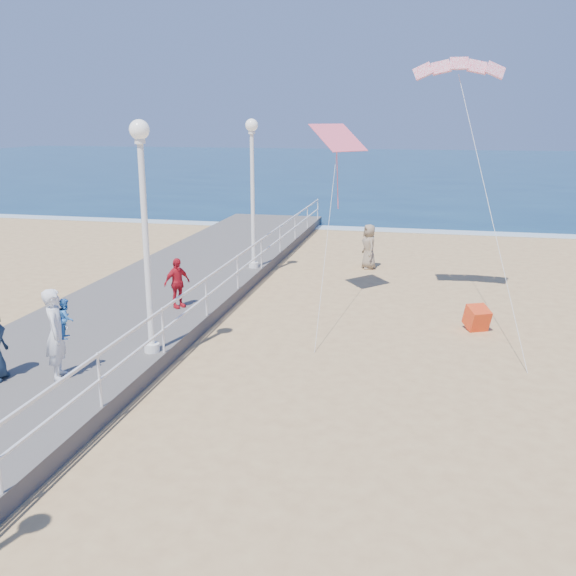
% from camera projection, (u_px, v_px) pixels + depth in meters
% --- Properties ---
extents(ground, '(160.00, 160.00, 0.00)m').
position_uv_depth(ground, '(379.00, 387.00, 14.14)').
color(ground, tan).
rests_on(ground, ground).
extents(ocean, '(160.00, 90.00, 0.05)m').
position_uv_depth(ocean, '(424.00, 168.00, 75.46)').
color(ocean, '#0D2E4E').
rests_on(ocean, ground).
extents(surf_line, '(160.00, 1.20, 0.04)m').
position_uv_depth(surf_line, '(411.00, 231.00, 33.47)').
color(surf_line, white).
rests_on(surf_line, ground).
extents(boardwalk, '(5.00, 44.00, 0.40)m').
position_uv_depth(boardwalk, '(71.00, 352.00, 15.65)').
color(boardwalk, '#64605B').
rests_on(boardwalk, ground).
extents(railing, '(0.05, 42.00, 0.55)m').
position_uv_depth(railing, '(162.00, 318.00, 14.87)').
color(railing, white).
rests_on(railing, boardwalk).
extents(lamp_post_mid, '(0.44, 0.44, 5.32)m').
position_uv_depth(lamp_post_mid, '(144.00, 214.00, 14.31)').
color(lamp_post_mid, white).
rests_on(lamp_post_mid, boardwalk).
extents(lamp_post_far, '(0.44, 0.44, 5.32)m').
position_uv_depth(lamp_post_far, '(252.00, 178.00, 22.80)').
color(lamp_post_far, white).
rests_on(lamp_post_far, boardwalk).
extents(woman_holding_toddler, '(0.69, 0.83, 1.95)m').
position_uv_depth(woman_holding_toddler, '(57.00, 334.00, 13.41)').
color(woman_holding_toddler, white).
rests_on(woman_holding_toddler, boardwalk).
extents(toddler_held, '(0.45, 0.50, 0.86)m').
position_uv_depth(toddler_held, '(66.00, 318.00, 13.45)').
color(toddler_held, '#3984D6').
rests_on(toddler_held, boardwalk).
extents(spectator_3, '(0.77, 0.91, 1.46)m').
position_uv_depth(spectator_3, '(177.00, 283.00, 18.49)').
color(spectator_3, red).
rests_on(spectator_3, boardwalk).
extents(beach_walker_c, '(0.87, 1.01, 1.75)m').
position_uv_depth(beach_walker_c, '(369.00, 247.00, 25.03)').
color(beach_walker_c, gray).
rests_on(beach_walker_c, ground).
extents(box_kite, '(0.80, 0.88, 0.74)m').
position_uv_depth(box_kite, '(477.00, 320.00, 17.83)').
color(box_kite, red).
rests_on(box_kite, ground).
extents(kite_parafoil, '(2.62, 0.94, 0.65)m').
position_uv_depth(kite_parafoil, '(459.00, 63.00, 18.40)').
color(kite_parafoil, red).
extents(kite_diamond_pink, '(1.81, 1.84, 0.80)m').
position_uv_depth(kite_diamond_pink, '(338.00, 137.00, 19.45)').
color(kite_diamond_pink, '#FD5D76').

